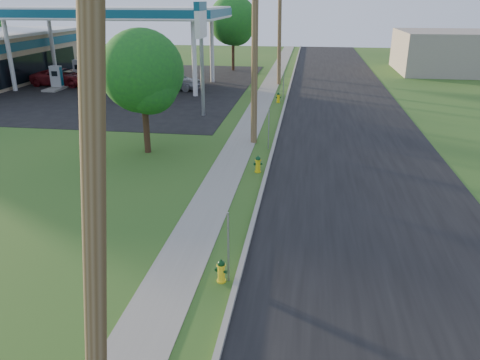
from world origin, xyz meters
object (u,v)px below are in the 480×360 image
price_pylon (201,27)px  tree_lot (234,22)px  fuel_pump_ne (162,83)px  tree_verge (144,75)px  hydrant_near (221,271)px  utility_pole_mid (255,44)px  fuel_pump_se (176,75)px  fuel_pump_nw (57,80)px  fuel_pump_sw (79,73)px  hydrant_far (278,98)px  car_silver (173,80)px  hydrant_mid (258,164)px  utility_pole_far (280,27)px  car_red (62,77)px  utility_pole_near (93,182)px

price_pylon → tree_lot: 20.23m
fuel_pump_ne → tree_verge: tree_verge is taller
hydrant_near → utility_pole_mid: bearing=93.0°
fuel_pump_ne → fuel_pump_se: (0.00, 4.00, 0.00)m
utility_pole_mid → fuel_pump_se: utility_pole_mid is taller
fuel_pump_nw → fuel_pump_sw: size_ratio=1.00×
fuel_pump_se → hydrant_far: fuel_pump_se is taller
car_silver → tree_verge: bearing=-157.3°
fuel_pump_ne → fuel_pump_sw: (-9.00, 4.00, 0.00)m
fuel_pump_nw → hydrant_mid: fuel_pump_nw is taller
tree_lot → hydrant_far: size_ratio=10.11×
utility_pole_far → tree_lot: (-5.12, 7.68, -0.03)m
fuel_pump_ne → hydrant_far: 9.85m
hydrant_mid → utility_pole_mid: bearing=99.1°
car_silver → utility_pole_far: bearing=-55.3°
hydrant_near → hydrant_far: 23.16m
fuel_pump_se → tree_lot: bearing=66.5°
fuel_pump_sw → tree_verge: tree_verge is taller
utility_pole_mid → price_pylon: bearing=125.3°
hydrant_mid → tree_verge: bearing=160.5°
utility_pole_mid → hydrant_mid: bearing=-80.9°
utility_pole_far → car_red: (-18.29, -3.38, -4.08)m
fuel_pump_sw → car_red: fuel_pump_sw is taller
fuel_pump_nw → car_silver: fuel_pump_nw is taller
fuel_pump_sw → hydrant_far: (18.46, -6.72, -0.36)m
utility_pole_far → fuel_pump_sw: 18.39m
fuel_pump_ne → fuel_pump_se: size_ratio=1.00×
fuel_pump_ne → utility_pole_near: bearing=-74.0°
utility_pole_near → hydrant_near: 6.83m
utility_pole_far → tree_lot: 9.23m
car_red → tree_verge: bearing=-138.9°
utility_pole_mid → fuel_pump_ne: bearing=124.4°
car_red → utility_pole_far: bearing=-76.7°
car_red → fuel_pump_sw: bearing=-6.6°
hydrant_mid → car_red: 26.88m
fuel_pump_se → price_pylon: (5.00, -11.50, 4.71)m
fuel_pump_ne → utility_pole_far: bearing=29.3°
fuel_pump_sw → car_silver: 9.91m
utility_pole_mid → tree_lot: 26.19m
price_pylon → hydrant_near: size_ratio=10.28×
utility_pole_mid → fuel_pump_ne: 16.31m
utility_pole_near → hydrant_far: size_ratio=12.94×
utility_pole_near → price_pylon: size_ratio=1.38×
utility_pole_mid → fuel_pump_nw: (-17.90, 13.00, -4.23)m
tree_verge → price_pylon: bearing=83.3°
hydrant_mid → utility_pole_near: bearing=-93.0°
fuel_pump_sw → tree_lot: (12.78, 8.68, 4.05)m
fuel_pump_se → tree_lot: 10.30m
fuel_pump_ne → car_silver: bearing=67.6°
fuel_pump_se → hydrant_near: bearing=-72.2°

